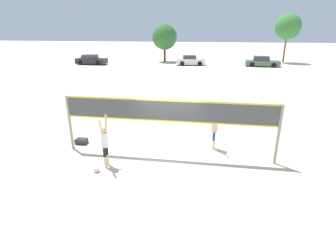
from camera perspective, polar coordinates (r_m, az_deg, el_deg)
The scene contains 11 objects.
ground_plane at distance 11.11m, azimuth 0.00°, elevation -6.44°, with size 200.00×200.00×0.00m, color beige.
volleyball_net at distance 10.43m, azimuth 0.00°, elevation 2.25°, with size 8.66×0.12×2.42m.
player_spiker at distance 10.14m, azimuth -13.62°, elevation -3.20°, with size 0.28×0.69×2.02m.
player_blocker at distance 11.50m, azimuth 10.08°, elevation -0.19°, with size 0.28×0.68×1.98m.
volleyball at distance 10.23m, azimuth -15.31°, elevation -8.99°, with size 0.24×0.24×0.24m.
gear_bag at distance 12.80m, azimuth -18.31°, elevation -3.16°, with size 0.51×0.35×0.25m.
parked_car_near at distance 41.76m, azimuth -16.37°, elevation 13.60°, with size 4.48×1.99×1.41m.
parked_car_mid at distance 39.51m, azimuth 4.89°, elevation 13.98°, with size 4.33×2.34×1.39m.
parked_car_far at distance 40.24m, azimuth 19.80°, elevation 12.99°, with size 4.74×2.23×1.41m.
tree_left_cluster at distance 43.45m, azimuth -0.75°, elevation 18.79°, with size 3.88×3.88×5.74m.
tree_right_cluster at distance 45.96m, azimuth 24.67°, elevation 19.05°, with size 3.80×3.80×7.22m.
Camera 1 is at (1.56, -9.79, 5.02)m, focal length 28.00 mm.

